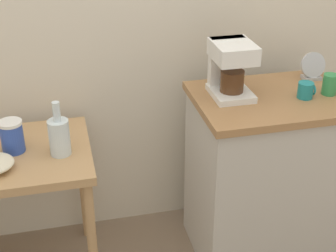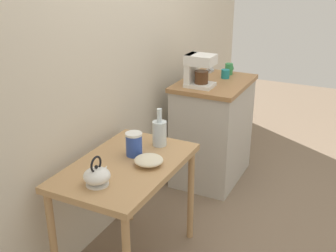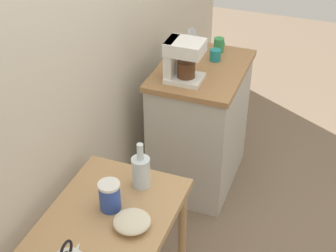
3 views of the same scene
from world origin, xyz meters
name	(u,v)px [view 2 (image 2 of 3)]	position (x,y,z in m)	size (l,w,h in m)	color
ground_plane	(184,209)	(0.00, 0.00, 0.00)	(8.00, 8.00, 0.00)	#7A6651
back_wall	(135,25)	(0.10, 0.47, 1.40)	(4.40, 0.10, 2.80)	beige
wooden_table	(127,177)	(-0.72, 0.07, 0.63)	(0.91, 0.58, 0.72)	tan
kitchen_counter	(212,130)	(0.61, 0.01, 0.45)	(0.75, 0.55, 0.90)	#BCB7AD
bowl_stoneware	(149,160)	(-0.68, -0.06, 0.76)	(0.17, 0.17, 0.06)	beige
teakettle	(97,176)	(-1.00, 0.08, 0.78)	(0.18, 0.15, 0.17)	white
glass_carafe_vase	(160,132)	(-0.40, 0.01, 0.81)	(0.09, 0.09, 0.25)	silver
canister_enamel	(134,144)	(-0.60, 0.08, 0.80)	(0.10, 0.10, 0.15)	#2D4CAD
coffee_maker	(198,69)	(0.41, 0.08, 1.04)	(0.18, 0.22, 0.26)	white
mug_dark_teal	(225,74)	(0.74, -0.04, 0.94)	(0.08, 0.07, 0.08)	teal
mug_tall_green	(229,69)	(0.87, -0.02, 0.95)	(0.08, 0.07, 0.10)	#338C4C
table_clock	(209,65)	(0.87, 0.16, 0.96)	(0.13, 0.06, 0.14)	#B2B5BA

